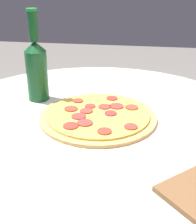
{
  "coord_description": "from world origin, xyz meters",
  "views": [
    {
      "loc": [
        0.8,
        0.13,
        1.12
      ],
      "look_at": [
        -0.01,
        0.01,
        0.74
      ],
      "focal_mm": 50.0,
      "sensor_mm": 36.0,
      "label": 1
    }
  ],
  "objects": [
    {
      "name": "pizza",
      "position": [
        -0.01,
        0.01,
        0.72
      ],
      "size": [
        0.34,
        0.34,
        0.02
      ],
      "color": "tan",
      "rests_on": "table"
    },
    {
      "name": "beer_bottle",
      "position": [
        -0.13,
        -0.21,
        0.83
      ],
      "size": [
        0.07,
        0.07,
        0.29
      ],
      "color": "#144C23",
      "rests_on": "table"
    },
    {
      "name": "table",
      "position": [
        0.0,
        0.0,
        0.55
      ],
      "size": [
        1.04,
        1.04,
        0.72
      ],
      "color": "silver",
      "rests_on": "ground_plane"
    }
  ]
}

